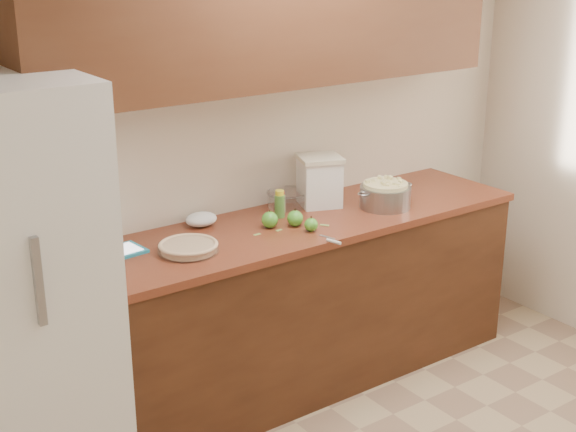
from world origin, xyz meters
TOP-DOWN VIEW (x-y plane):
  - room_shell at (0.00, 0.00)m, footprint 3.60×3.60m
  - counter_run at (0.00, 1.48)m, footprint 2.64×0.68m
  - upper_cabinets at (0.00, 1.63)m, footprint 2.60×0.34m
  - fridge at (-1.44, 1.44)m, footprint 0.70×0.70m
  - pie at (-0.63, 1.42)m, footprint 0.29×0.29m
  - colander at (0.55, 1.38)m, footprint 0.37×0.27m
  - flour_canister at (0.29, 1.62)m, footprint 0.29×0.29m
  - tablet at (-0.90, 1.59)m, footprint 0.24×0.19m
  - paring_knife at (-0.01, 1.13)m, footprint 0.06×0.17m
  - lemon_bottle at (-0.00, 1.58)m, footprint 0.05×0.05m
  - cinnamon_shaker at (0.05, 1.64)m, footprint 0.05×0.05m
  - vanilla_bottle at (0.24, 1.60)m, footprint 0.03×0.03m
  - mixing_bowl at (0.13, 1.70)m, footprint 0.23×0.23m
  - paper_towel at (-0.40, 1.70)m, footprint 0.18×0.16m
  - apple_left at (-0.14, 1.47)m, footprint 0.08×0.08m
  - apple_center at (-0.02, 1.42)m, footprint 0.08×0.08m
  - apple_front at (-0.00, 1.31)m, footprint 0.07×0.07m
  - peel_a at (-0.25, 1.43)m, footprint 0.04×0.02m
  - peel_b at (-0.12, 1.41)m, footprint 0.04×0.02m
  - peel_c at (0.11, 1.34)m, footprint 0.04×0.05m

SIDE VIEW (x-z plane):
  - counter_run at x=0.00m, z-range 0.00..0.92m
  - fridge at x=-1.44m, z-range 0.00..1.80m
  - peel_a at x=-0.25m, z-range 0.92..0.92m
  - peel_b at x=-0.12m, z-range 0.92..0.92m
  - peel_c at x=0.11m, z-range 0.92..0.92m
  - paring_knife at x=-0.01m, z-range 0.92..0.93m
  - tablet at x=-0.90m, z-range 0.92..0.94m
  - pie at x=-0.63m, z-range 0.92..0.97m
  - apple_front at x=0.00m, z-range 0.91..0.99m
  - paper_towel at x=-0.40m, z-range 0.92..0.99m
  - apple_center at x=-0.02m, z-range 0.91..1.01m
  - vanilla_bottle at x=0.24m, z-range 0.92..1.00m
  - apple_left at x=-0.14m, z-range 0.91..1.01m
  - mixing_bowl at x=0.13m, z-range 0.92..1.01m
  - cinnamon_shaker at x=0.05m, z-range 0.92..1.03m
  - colander at x=0.55m, z-range 0.92..1.06m
  - lemon_bottle at x=0.00m, z-range 0.92..1.06m
  - flour_canister at x=0.29m, z-range 0.92..1.20m
  - room_shell at x=0.00m, z-range -0.50..3.10m
  - upper_cabinets at x=0.00m, z-range 1.60..2.30m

